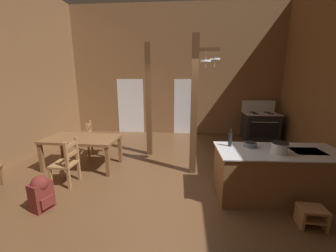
{
  "coord_description": "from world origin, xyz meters",
  "views": [
    {
      "loc": [
        0.39,
        -3.86,
        2.15
      ],
      "look_at": [
        -0.01,
        0.96,
        1.0
      ],
      "focal_mm": 22.46,
      "sensor_mm": 36.0,
      "label": 1
    }
  ],
  "objects_px": {
    "bottle_tall_on_counter": "(230,139)",
    "stockpot_on_counter": "(279,148)",
    "step_stool": "(312,215)",
    "ladderback_chair_by_post": "(95,139)",
    "dining_table": "(82,141)",
    "mixing_bowl_on_counter": "(250,145)",
    "ladderback_chair_near_window": "(66,163)",
    "backpack": "(41,192)",
    "kitchen_island": "(277,174)",
    "stove_range": "(260,126)"
  },
  "relations": [
    {
      "from": "stove_range",
      "to": "stockpot_on_counter",
      "type": "distance_m",
      "value": 3.97
    },
    {
      "from": "mixing_bowl_on_counter",
      "to": "dining_table",
      "type": "bearing_deg",
      "value": 167.79
    },
    {
      "from": "kitchen_island",
      "to": "step_stool",
      "type": "xyz_separation_m",
      "value": [
        0.21,
        -0.78,
        -0.27
      ]
    },
    {
      "from": "bottle_tall_on_counter",
      "to": "mixing_bowl_on_counter",
      "type": "bearing_deg",
      "value": -2.67
    },
    {
      "from": "stockpot_on_counter",
      "to": "mixing_bowl_on_counter",
      "type": "bearing_deg",
      "value": 142.86
    },
    {
      "from": "backpack",
      "to": "mixing_bowl_on_counter",
      "type": "xyz_separation_m",
      "value": [
        3.53,
        0.88,
        0.61
      ]
    },
    {
      "from": "kitchen_island",
      "to": "ladderback_chair_by_post",
      "type": "distance_m",
      "value": 4.51
    },
    {
      "from": "backpack",
      "to": "mixing_bowl_on_counter",
      "type": "relative_size",
      "value": 2.58
    },
    {
      "from": "kitchen_island",
      "to": "backpack",
      "type": "relative_size",
      "value": 3.68
    },
    {
      "from": "stove_range",
      "to": "ladderback_chair_by_post",
      "type": "relative_size",
      "value": 1.39
    },
    {
      "from": "step_stool",
      "to": "mixing_bowl_on_counter",
      "type": "bearing_deg",
      "value": 125.32
    },
    {
      "from": "stove_range",
      "to": "stockpot_on_counter",
      "type": "relative_size",
      "value": 3.87
    },
    {
      "from": "stockpot_on_counter",
      "to": "mixing_bowl_on_counter",
      "type": "xyz_separation_m",
      "value": [
        -0.39,
        0.29,
        -0.05
      ]
    },
    {
      "from": "step_stool",
      "to": "stockpot_on_counter",
      "type": "height_order",
      "value": "stockpot_on_counter"
    },
    {
      "from": "backpack",
      "to": "bottle_tall_on_counter",
      "type": "relative_size",
      "value": 1.83
    },
    {
      "from": "ladderback_chair_by_post",
      "to": "dining_table",
      "type": "bearing_deg",
      "value": -86.8
    },
    {
      "from": "stove_range",
      "to": "step_stool",
      "type": "relative_size",
      "value": 3.5
    },
    {
      "from": "kitchen_island",
      "to": "stockpot_on_counter",
      "type": "distance_m",
      "value": 0.56
    },
    {
      "from": "step_stool",
      "to": "dining_table",
      "type": "xyz_separation_m",
      "value": [
        -4.31,
        1.73,
        0.47
      ]
    },
    {
      "from": "stove_range",
      "to": "ladderback_chair_by_post",
      "type": "bearing_deg",
      "value": -159.33
    },
    {
      "from": "dining_table",
      "to": "stockpot_on_counter",
      "type": "xyz_separation_m",
      "value": [
        4.03,
        -1.08,
        0.33
      ]
    },
    {
      "from": "mixing_bowl_on_counter",
      "to": "step_stool",
      "type": "bearing_deg",
      "value": -54.68
    },
    {
      "from": "kitchen_island",
      "to": "dining_table",
      "type": "xyz_separation_m",
      "value": [
        -4.1,
        0.95,
        0.21
      ]
    },
    {
      "from": "ladderback_chair_near_window",
      "to": "stockpot_on_counter",
      "type": "bearing_deg",
      "value": -3.78
    },
    {
      "from": "backpack",
      "to": "mixing_bowl_on_counter",
      "type": "bearing_deg",
      "value": 14.05
    },
    {
      "from": "stove_range",
      "to": "bottle_tall_on_counter",
      "type": "height_order",
      "value": "stove_range"
    },
    {
      "from": "stove_range",
      "to": "kitchen_island",
      "type": "bearing_deg",
      "value": -104.12
    },
    {
      "from": "step_stool",
      "to": "stockpot_on_counter",
      "type": "bearing_deg",
      "value": 113.3
    },
    {
      "from": "dining_table",
      "to": "backpack",
      "type": "bearing_deg",
      "value": -86.16
    },
    {
      "from": "ladderback_chair_near_window",
      "to": "ladderback_chair_by_post",
      "type": "xyz_separation_m",
      "value": [
        -0.12,
        1.64,
        0.0
      ]
    },
    {
      "from": "step_stool",
      "to": "ladderback_chair_by_post",
      "type": "bearing_deg",
      "value": 149.69
    },
    {
      "from": "step_stool",
      "to": "bottle_tall_on_counter",
      "type": "height_order",
      "value": "bottle_tall_on_counter"
    },
    {
      "from": "mixing_bowl_on_counter",
      "to": "bottle_tall_on_counter",
      "type": "height_order",
      "value": "bottle_tall_on_counter"
    },
    {
      "from": "step_stool",
      "to": "mixing_bowl_on_counter",
      "type": "height_order",
      "value": "mixing_bowl_on_counter"
    },
    {
      "from": "bottle_tall_on_counter",
      "to": "stockpot_on_counter",
      "type": "bearing_deg",
      "value": -22.43
    },
    {
      "from": "ladderback_chair_by_post",
      "to": "stockpot_on_counter",
      "type": "height_order",
      "value": "stockpot_on_counter"
    },
    {
      "from": "backpack",
      "to": "ladderback_chair_near_window",
      "type": "bearing_deg",
      "value": 92.67
    },
    {
      "from": "dining_table",
      "to": "step_stool",
      "type": "bearing_deg",
      "value": -21.89
    },
    {
      "from": "stockpot_on_counter",
      "to": "bottle_tall_on_counter",
      "type": "bearing_deg",
      "value": 157.57
    },
    {
      "from": "step_stool",
      "to": "ladderback_chair_by_post",
      "type": "distance_m",
      "value": 5.05
    },
    {
      "from": "stockpot_on_counter",
      "to": "ladderback_chair_by_post",
      "type": "bearing_deg",
      "value": 155.03
    },
    {
      "from": "kitchen_island",
      "to": "backpack",
      "type": "bearing_deg",
      "value": -169.73
    },
    {
      "from": "ladderback_chair_near_window",
      "to": "mixing_bowl_on_counter",
      "type": "bearing_deg",
      "value": 0.53
    },
    {
      "from": "stockpot_on_counter",
      "to": "mixing_bowl_on_counter",
      "type": "relative_size",
      "value": 1.48
    },
    {
      "from": "ladderback_chair_near_window",
      "to": "bottle_tall_on_counter",
      "type": "distance_m",
      "value": 3.25
    },
    {
      "from": "step_stool",
      "to": "mixing_bowl_on_counter",
      "type": "relative_size",
      "value": 1.63
    },
    {
      "from": "stove_range",
      "to": "bottle_tall_on_counter",
      "type": "distance_m",
      "value": 3.95
    },
    {
      "from": "kitchen_island",
      "to": "ladderback_chair_near_window",
      "type": "bearing_deg",
      "value": 178.2
    },
    {
      "from": "step_stool",
      "to": "dining_table",
      "type": "distance_m",
      "value": 4.67
    },
    {
      "from": "stove_range",
      "to": "step_stool",
      "type": "bearing_deg",
      "value": -99.16
    }
  ]
}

